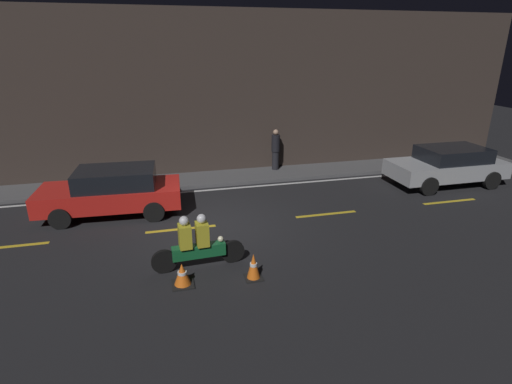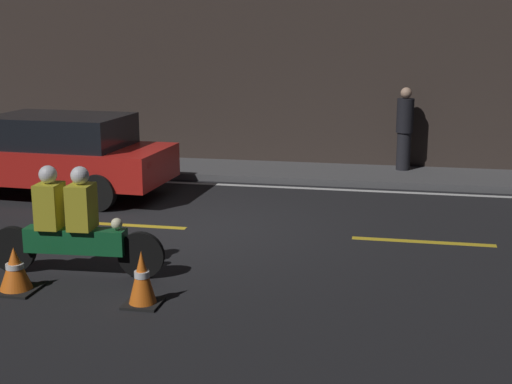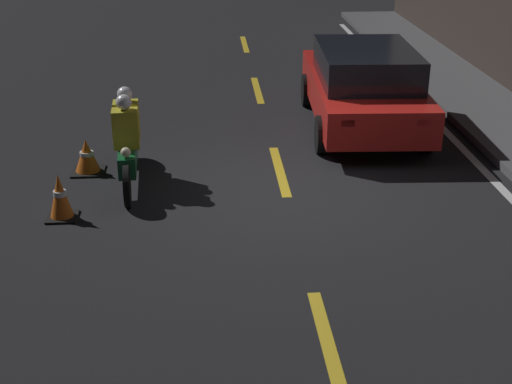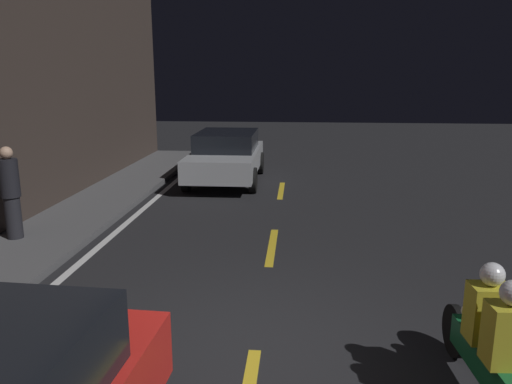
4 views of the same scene
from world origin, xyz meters
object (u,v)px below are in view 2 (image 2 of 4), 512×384
at_px(traffic_cone_near, 15,270).
at_px(traffic_cone_mid, 142,279).
at_px(taxi_red, 54,153).
at_px(pedestrian, 405,128).
at_px(motorcycle, 70,225).

xyz_separation_m(traffic_cone_near, traffic_cone_mid, (1.58, -0.12, 0.05)).
xyz_separation_m(taxi_red, traffic_cone_near, (1.78, -4.56, -0.51)).
height_order(traffic_cone_near, pedestrian, pedestrian).
bearing_deg(traffic_cone_near, traffic_cone_mid, -4.23).
relative_size(taxi_red, motorcycle, 1.95).
height_order(motorcycle, traffic_cone_near, motorcycle).
relative_size(motorcycle, traffic_cone_near, 4.22).
xyz_separation_m(traffic_cone_near, pedestrian, (4.36, 7.56, 0.73)).
bearing_deg(pedestrian, motorcycle, -119.99).
distance_m(taxi_red, motorcycle, 4.46).
bearing_deg(pedestrian, taxi_red, -154.02).
relative_size(taxi_red, pedestrian, 2.58).
xyz_separation_m(taxi_red, traffic_cone_mid, (3.36, -4.68, -0.47)).
bearing_deg(traffic_cone_near, taxi_red, 111.33).
bearing_deg(traffic_cone_mid, pedestrian, 70.06).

